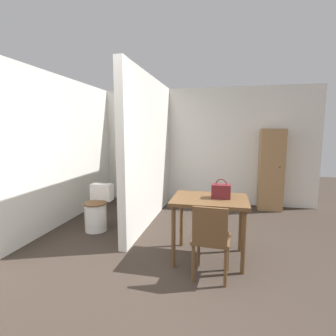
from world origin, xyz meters
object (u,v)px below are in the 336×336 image
at_px(toilet, 97,211).
at_px(handbag, 221,191).
at_px(dining_table, 210,207).
at_px(wooden_cabinet, 271,170).
at_px(wooden_chair, 211,238).

bearing_deg(toilet, handbag, -16.38).
relative_size(dining_table, wooden_cabinet, 0.56).
bearing_deg(handbag, wooden_cabinet, 68.09).
relative_size(toilet, wooden_cabinet, 0.44).
bearing_deg(wooden_chair, toilet, 154.22).
distance_m(wooden_chair, handbag, 0.65).
xyz_separation_m(wooden_chair, wooden_cabinet, (1.04, 2.86, 0.36)).
height_order(wooden_chair, handbag, handbag).
bearing_deg(wooden_cabinet, handbag, -111.91).
relative_size(wooden_chair, wooden_cabinet, 0.51).
xyz_separation_m(wooden_chair, handbag, (0.09, 0.50, 0.40)).
xyz_separation_m(toilet, handbag, (1.96, -0.58, 0.55)).
height_order(dining_table, handbag, handbag).
bearing_deg(toilet, wooden_cabinet, 31.55).
height_order(toilet, handbag, handbag).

